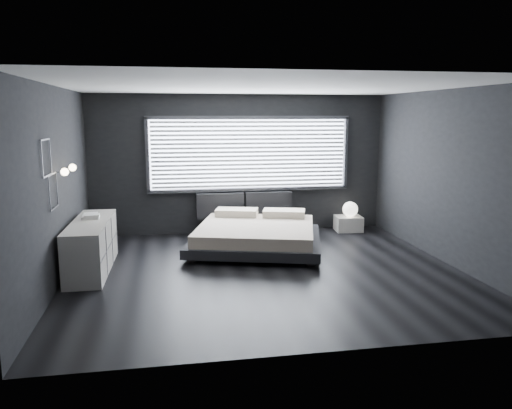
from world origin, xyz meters
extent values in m
plane|color=black|center=(0.00, 0.00, 0.00)|extent=(6.00, 6.00, 0.00)
plane|color=white|center=(0.00, 0.00, 2.80)|extent=(6.00, 6.00, 0.00)
cube|color=black|center=(0.00, 2.75, 1.40)|extent=(6.00, 0.04, 2.80)
cube|color=black|center=(0.00, -2.75, 1.40)|extent=(6.00, 0.04, 2.80)
cube|color=black|center=(-3.00, 0.00, 1.40)|extent=(0.04, 5.50, 2.80)
cube|color=black|center=(3.00, 0.00, 1.40)|extent=(0.04, 5.50, 2.80)
cube|color=white|center=(0.20, 2.73, 1.61)|extent=(4.00, 0.02, 1.38)
cube|color=#47474C|center=(-1.84, 2.70, 1.61)|extent=(0.06, 0.08, 1.48)
cube|color=#47474C|center=(2.24, 2.70, 1.61)|extent=(0.06, 0.08, 1.48)
cube|color=#47474C|center=(0.20, 2.70, 2.34)|extent=(4.14, 0.08, 0.06)
cube|color=#47474C|center=(0.20, 2.70, 0.88)|extent=(4.14, 0.08, 0.06)
cube|color=silver|center=(0.20, 2.67, 1.61)|extent=(3.94, 0.03, 1.32)
cube|color=black|center=(-0.42, 2.64, 0.57)|extent=(0.96, 0.16, 0.52)
cube|color=black|center=(0.58, 2.64, 0.57)|extent=(0.96, 0.16, 0.52)
cylinder|color=silver|center=(-2.95, 0.05, 1.60)|extent=(0.10, 0.02, 0.02)
sphere|color=#FFE5B7|center=(-2.88, 0.05, 1.60)|extent=(0.11, 0.11, 0.11)
cylinder|color=silver|center=(-2.95, 0.65, 1.60)|extent=(0.10, 0.02, 0.02)
sphere|color=#FFE5B7|center=(-2.88, 0.65, 1.60)|extent=(0.11, 0.11, 0.11)
cube|color=#47474C|center=(-2.98, -0.55, 2.08)|extent=(0.01, 0.46, 0.02)
cube|color=#47474C|center=(-2.98, -0.55, 1.62)|extent=(0.01, 0.46, 0.02)
cube|color=#47474C|center=(-2.98, -0.32, 1.85)|extent=(0.01, 0.02, 0.46)
cube|color=#47474C|center=(-2.98, -0.78, 1.85)|extent=(0.01, 0.02, 0.46)
cube|color=#47474C|center=(-2.98, -0.30, 1.61)|extent=(0.01, 0.46, 0.02)
cube|color=#47474C|center=(-2.98, -0.30, 1.15)|extent=(0.01, 0.46, 0.02)
cube|color=#47474C|center=(-2.98, -0.07, 1.38)|extent=(0.01, 0.02, 0.46)
cube|color=#47474C|center=(-2.98, -0.53, 1.38)|extent=(0.01, 0.02, 0.46)
cube|color=black|center=(-1.10, 0.70, 0.04)|extent=(0.15, 0.15, 0.08)
cube|color=black|center=(0.77, 0.16, 0.04)|extent=(0.15, 0.15, 0.08)
cube|color=black|center=(-0.62, 2.38, 0.04)|extent=(0.15, 0.15, 0.08)
cube|color=black|center=(1.25, 1.84, 0.04)|extent=(0.15, 0.15, 0.08)
cube|color=black|center=(0.08, 1.27, 0.16)|extent=(2.76, 2.69, 0.16)
cube|color=#BAAA98|center=(0.08, 1.27, 0.35)|extent=(2.48, 2.48, 0.21)
cube|color=beige|center=(-0.15, 2.17, 0.52)|extent=(0.89, 0.63, 0.13)
cube|color=beige|center=(0.74, 1.91, 0.52)|extent=(0.89, 0.63, 0.13)
cube|color=silver|center=(2.23, 2.38, 0.16)|extent=(0.57, 0.49, 0.31)
sphere|color=white|center=(2.24, 2.33, 0.47)|extent=(0.31, 0.31, 0.31)
cube|color=silver|center=(-2.65, 0.53, 0.39)|extent=(0.58, 1.96, 0.78)
cube|color=#47474C|center=(-2.37, 0.52, 0.39)|extent=(0.04, 1.93, 0.76)
cube|color=white|center=(-2.68, 0.79, 0.80)|extent=(0.28, 0.36, 0.04)
cube|color=white|center=(-2.67, 0.77, 0.83)|extent=(0.27, 0.33, 0.03)
camera|label=1|loc=(-1.45, -7.30, 2.39)|focal=35.00mm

